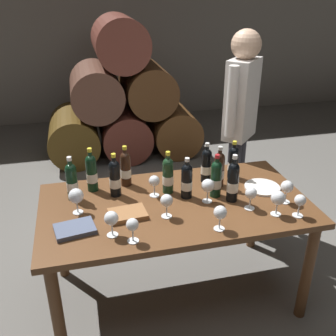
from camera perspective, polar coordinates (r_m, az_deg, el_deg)
The scene contains 30 objects.
ground_plane at distance 2.94m, azimuth 0.96°, elevation -17.91°, with size 14.00×14.00×0.00m, color #66635E.
cellar_back_wall at distance 6.30m, azimuth -9.11°, elevation 19.90°, with size 10.00×0.24×2.80m, color gray.
barrel_stack at distance 4.87m, azimuth -6.72°, elevation 9.46°, with size 1.86×0.90×1.69m.
dining_table at distance 2.52m, azimuth 1.07°, elevation -6.88°, with size 1.70×0.90×0.76m.
wine_bottle_0 at distance 2.51m, azimuth -7.84°, elevation -1.42°, with size 0.07×0.07×0.30m.
wine_bottle_1 at distance 2.53m, azimuth -0.01°, elevation -1.03°, with size 0.07×0.07×0.29m.
wine_bottle_2 at distance 2.60m, azimuth -11.20°, elevation -0.65°, with size 0.07×0.07×0.31m.
wine_bottle_3 at distance 2.76m, azimuth 9.59°, elevation 0.89°, with size 0.07×0.07×0.28m.
wine_bottle_4 at distance 2.51m, azimuth 7.10°, elevation -1.52°, with size 0.07×0.07×0.29m.
wine_bottle_5 at distance 2.68m, azimuth 5.68°, elevation 0.46°, with size 0.07×0.07×0.29m.
wine_bottle_6 at distance 2.52m, azimuth -13.99°, elevation -1.89°, with size 0.07×0.07×0.30m.
wine_bottle_7 at distance 2.46m, azimuth 9.56°, elevation -1.95°, with size 0.07×0.07×0.32m.
wine_bottle_8 at distance 2.63m, azimuth 7.54°, elevation -0.15°, with size 0.07×0.07×0.29m.
wine_bottle_9 at distance 2.64m, azimuth -6.27°, elevation -0.05°, with size 0.07×0.07×0.29m.
wine_bottle_10 at distance 2.48m, azimuth 2.78°, elevation -1.83°, with size 0.07×0.07×0.28m.
wine_glass_0 at distance 2.50m, azimuth -2.04°, elevation -2.04°, with size 0.07×0.07×0.15m.
wine_glass_1 at distance 2.19m, azimuth 7.71°, elevation -6.62°, with size 0.08×0.08×0.15m.
wine_glass_2 at distance 2.38m, azimuth 15.91°, elevation -4.35°, with size 0.09×0.09×0.16m.
wine_glass_3 at distance 2.42m, azimuth 18.90°, elevation -4.66°, with size 0.07×0.07×0.14m.
wine_glass_4 at distance 2.08m, azimuth -5.27°, elevation -8.47°, with size 0.07×0.07×0.14m.
wine_glass_5 at distance 2.28m, azimuth -0.21°, elevation -4.93°, with size 0.08×0.08×0.15m.
wine_glass_6 at distance 2.53m, azimuth 17.14°, elevation -2.74°, with size 0.08×0.08×0.15m.
wine_glass_7 at distance 2.14m, azimuth -8.35°, elevation -7.44°, with size 0.08×0.08×0.15m.
wine_glass_8 at distance 2.41m, azimuth 12.14°, elevation -3.75°, with size 0.07×0.07×0.15m.
wine_glass_9 at distance 2.37m, azimuth -13.40°, elevation -4.09°, with size 0.09×0.09×0.16m.
wine_glass_10 at distance 2.44m, azimuth 5.90°, elevation -2.69°, with size 0.08×0.08×0.16m.
tasting_notebook at distance 2.34m, azimuth -5.98°, elevation -6.75°, with size 0.22×0.16×0.03m, color #936038.
leather_ledger at distance 2.26m, azimuth -13.59°, elevation -8.73°, with size 0.22×0.16×0.03m, color #4C5670.
serving_plate at distance 2.71m, azimuth 13.73°, elevation -2.77°, with size 0.24×0.24×0.01m, color white.
sommelier_presenting at distance 3.23m, azimuth 10.61°, elevation 7.66°, with size 0.37×0.38×1.72m.
Camera 1 is at (-0.54, -2.05, 2.04)m, focal length 41.32 mm.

